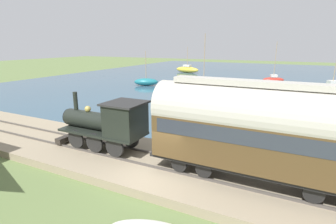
{
  "coord_description": "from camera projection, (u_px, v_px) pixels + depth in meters",
  "views": [
    {
      "loc": [
        -9.91,
        -5.6,
        6.43
      ],
      "look_at": [
        7.98,
        3.41,
        1.21
      ],
      "focal_mm": 28.0,
      "sensor_mm": 36.0,
      "label": 1
    }
  ],
  "objects": [
    {
      "name": "rail_embankment",
      "position": [
        168.0,
        167.0,
        13.59
      ],
      "size": [
        5.66,
        56.0,
        0.55
      ],
      "color": "gray",
      "rests_on": "ground"
    },
    {
      "name": "ground_plane",
      "position": [
        157.0,
        181.0,
        12.63
      ],
      "size": [
        200.0,
        200.0,
        0.0
      ],
      "primitive_type": "plane",
      "color": "#607542"
    },
    {
      "name": "passenger_coach",
      "position": [
        261.0,
        129.0,
        10.98
      ],
      "size": [
        2.3,
        9.73,
        4.45
      ],
      "color": "black",
      "rests_on": "rail_embankment"
    },
    {
      "name": "sailboat_yellow",
      "position": [
        187.0,
        69.0,
        60.51
      ],
      "size": [
        2.8,
        6.17,
        5.83
      ],
      "rotation": [
        0.0,
        0.0,
        -0.19
      ],
      "color": "gold",
      "rests_on": "harbor_water"
    },
    {
      "name": "sailboat_teal",
      "position": [
        146.0,
        82.0,
        41.67
      ],
      "size": [
        3.02,
        4.13,
        5.36
      ],
      "rotation": [
        0.0,
        0.0,
        0.41
      ],
      "color": "#1E707A",
      "rests_on": "harbor_water"
    },
    {
      "name": "rowboat_mid_harbor",
      "position": [
        258.0,
        121.0,
        21.73
      ],
      "size": [
        2.52,
        2.19,
        0.44
      ],
      "rotation": [
        0.0,
        0.0,
        -0.93
      ],
      "color": "#B7B2A3",
      "rests_on": "harbor_water"
    },
    {
      "name": "steam_locomotive",
      "position": [
        109.0,
        122.0,
        14.71
      ],
      "size": [
        2.07,
        5.67,
        3.15
      ],
      "color": "black",
      "rests_on": "rail_embankment"
    },
    {
      "name": "harbor_water",
      "position": [
        267.0,
        78.0,
        50.92
      ],
      "size": [
        80.0,
        80.0,
        0.01
      ],
      "color": "#38566B",
      "rests_on": "ground"
    },
    {
      "name": "sailboat_green",
      "position": [
        332.0,
        87.0,
        36.56
      ],
      "size": [
        3.39,
        4.43,
        8.57
      ],
      "rotation": [
        0.0,
        0.0,
        0.49
      ],
      "color": "#236B42",
      "rests_on": "harbor_water"
    },
    {
      "name": "sailboat_red",
      "position": [
        273.0,
        79.0,
        44.99
      ],
      "size": [
        2.68,
        3.83,
        6.81
      ],
      "rotation": [
        0.0,
        0.0,
        0.37
      ],
      "color": "#B72D23",
      "rests_on": "harbor_water"
    },
    {
      "name": "sailboat_white",
      "position": [
        203.0,
        91.0,
        34.24
      ],
      "size": [
        3.56,
        4.61,
        7.68
      ],
      "rotation": [
        0.0,
        0.0,
        0.51
      ],
      "color": "white",
      "rests_on": "harbor_water"
    }
  ]
}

